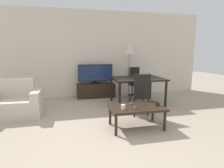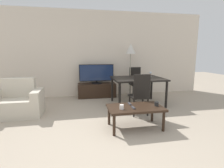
{
  "view_description": "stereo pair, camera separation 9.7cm",
  "coord_description": "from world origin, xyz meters",
  "views": [
    {
      "loc": [
        -0.37,
        -2.38,
        1.38
      ],
      "look_at": [
        0.52,
        1.64,
        0.65
      ],
      "focal_mm": 28.0,
      "sensor_mm": 36.0,
      "label": 1
    },
    {
      "loc": [
        -0.27,
        -2.4,
        1.38
      ],
      "look_at": [
        0.52,
        1.64,
        0.65
      ],
      "focal_mm": 28.0,
      "sensor_mm": 36.0,
      "label": 2
    }
  ],
  "objects": [
    {
      "name": "ground_plane",
      "position": [
        0.0,
        0.0,
        0.0
      ],
      "size": [
        18.0,
        18.0,
        0.0
      ],
      "primitive_type": "plane",
      "color": "tan"
    },
    {
      "name": "wall_back",
      "position": [
        0.0,
        3.31,
        1.35
      ],
      "size": [
        7.9,
        0.06,
        2.7
      ],
      "color": "beige",
      "rests_on": "ground_plane"
    },
    {
      "name": "armchair",
      "position": [
        -1.61,
        1.69,
        0.29
      ],
      "size": [
        1.04,
        0.68,
        0.82
      ],
      "color": "beige",
      "rests_on": "ground_plane"
    },
    {
      "name": "tv_stand",
      "position": [
        0.3,
        3.02,
        0.22
      ],
      "size": [
        1.18,
        0.44,
        0.44
      ],
      "color": "black",
      "rests_on": "ground_plane"
    },
    {
      "name": "tv",
      "position": [
        0.3,
        3.01,
        0.74
      ],
      "size": [
        1.07,
        0.32,
        0.6
      ],
      "color": "black",
      "rests_on": "tv_stand"
    },
    {
      "name": "coffee_table",
      "position": [
        0.74,
        0.55,
        0.36
      ],
      "size": [
        1.01,
        0.59,
        0.41
      ],
      "color": "black",
      "rests_on": "ground_plane"
    },
    {
      "name": "dining_table",
      "position": [
        1.29,
        2.0,
        0.65
      ],
      "size": [
        1.33,
        1.04,
        0.73
      ],
      "color": "black",
      "rests_on": "ground_plane"
    },
    {
      "name": "dining_chair_near",
      "position": [
        1.06,
        1.17,
        0.51
      ],
      "size": [
        0.4,
        0.4,
        0.94
      ],
      "color": "black",
      "rests_on": "ground_plane"
    },
    {
      "name": "dining_chair_far",
      "position": [
        1.53,
        2.83,
        0.51
      ],
      "size": [
        0.4,
        0.4,
        0.94
      ],
      "color": "black",
      "rests_on": "ground_plane"
    },
    {
      "name": "floor_lamp",
      "position": [
        1.35,
        2.87,
        1.43
      ],
      "size": [
        0.32,
        0.32,
        1.67
      ],
      "color": "gray",
      "rests_on": "ground_plane"
    },
    {
      "name": "remote_primary",
      "position": [
        0.69,
        0.72,
        0.42
      ],
      "size": [
        0.04,
        0.15,
        0.02
      ],
      "color": "#38383D",
      "rests_on": "coffee_table"
    },
    {
      "name": "remote_secondary",
      "position": [
        0.68,
        0.47,
        0.42
      ],
      "size": [
        0.04,
        0.15,
        0.02
      ],
      "color": "#38383D",
      "rests_on": "coffee_table"
    },
    {
      "name": "cup_white_near",
      "position": [
        0.46,
        0.46,
        0.45
      ],
      "size": [
        0.07,
        0.07,
        0.08
      ],
      "color": "white",
      "rests_on": "coffee_table"
    },
    {
      "name": "cup_colored_far",
      "position": [
        1.15,
        0.51,
        0.45
      ],
      "size": [
        0.08,
        0.08,
        0.08
      ],
      "color": "black",
      "rests_on": "coffee_table"
    },
    {
      "name": "wine_glass_left",
      "position": [
        1.74,
        2.19,
        0.83
      ],
      "size": [
        0.07,
        0.07,
        0.15
      ],
      "color": "silver",
      "rests_on": "dining_table"
    }
  ]
}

